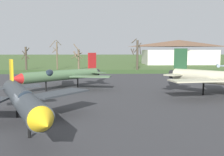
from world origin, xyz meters
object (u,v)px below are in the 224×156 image
Objects in this scene: info_placard_front_left at (8,94)px; visitor_building at (179,52)px; jet_fighter_front_left at (62,75)px; jet_fighter_rear_center at (22,98)px.

visitor_building is (38.81, 70.63, 3.85)m from info_placard_front_left.
jet_fighter_front_left is at bearing 57.37° from info_placard_front_left.
info_placard_front_left is at bearing -122.63° from jet_fighter_front_left.
visitor_building is at bearing 67.10° from jet_fighter_rear_center.
jet_fighter_front_left is 12.92× the size of info_placard_front_left.
jet_fighter_front_left is 17.49m from jet_fighter_rear_center.
jet_fighter_rear_center is (4.63, -10.27, 1.44)m from info_placard_front_left.
visitor_building is at bearing 61.21° from info_placard_front_left.
visitor_building reaches higher than jet_fighter_rear_center.
jet_fighter_front_left is at bearing 90.04° from jet_fighter_rear_center.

